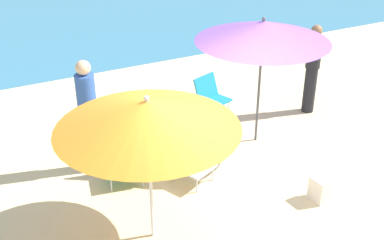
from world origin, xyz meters
The scene contains 10 objects.
ground_plane centered at (0.00, 0.00, 0.00)m, with size 40.00×40.00×0.00m, color beige.
umbrella_purple centered at (1.36, 1.29, 1.88)m, with size 2.07×2.07×2.10m.
umbrella_orange centered at (-1.10, -0.12, 1.69)m, with size 2.08×2.08×1.92m.
beach_chair_a centered at (1.23, 2.63, 0.32)m, with size 0.68×0.66×0.65m.
beach_chair_b centered at (-0.01, 0.75, 0.35)m, with size 0.74×0.72×0.69m.
beach_chair_c centered at (-0.99, 1.24, 0.32)m, with size 0.64×0.63×0.62m.
beach_chair_d centered at (0.02, 1.29, 0.31)m, with size 0.49×0.51×0.59m.
person_a centered at (2.82, 1.76, 0.85)m, with size 0.26×0.26×1.65m.
person_b centered at (-1.30, 1.70, 0.90)m, with size 0.27×0.27×1.73m.
beach_bag centered at (1.20, -0.48, 0.17)m, with size 0.26×0.17×0.34m, color silver.
Camera 1 is at (-2.83, -4.56, 4.12)m, focal length 45.91 mm.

